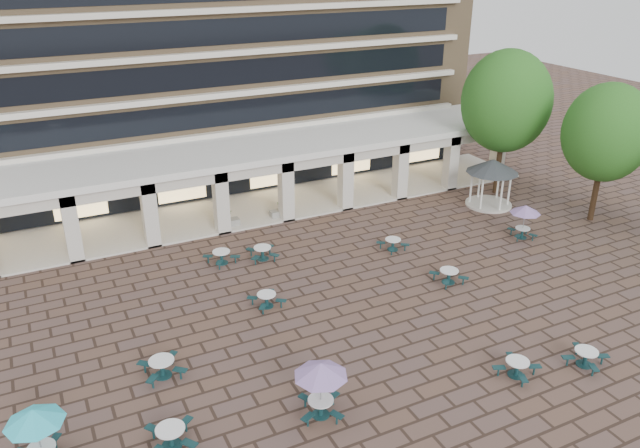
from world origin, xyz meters
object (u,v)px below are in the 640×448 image
Objects in this scene: picnic_table_0 at (171,435)px; planter_right at (281,211)px; gazebo at (492,171)px; planter_left at (227,220)px; picnic_table_2 at (517,367)px.

planter_right is at bearing 64.06° from picnic_table_0.
picnic_table_0 is at bearing -123.80° from planter_right.
gazebo reaches higher than planter_right.
planter_right is (3.63, -0.00, -0.04)m from planter_left.
planter_right reaches higher than picnic_table_0.
picnic_table_2 is at bearing -72.92° from planter_left.
picnic_table_0 is 1.27× the size of planter_left.
picnic_table_0 is 13.68m from picnic_table_2.
planter_left is (-16.89, 4.27, -1.93)m from gazebo.
picnic_table_2 is 19.22m from planter_right.
planter_right is (11.26, 16.82, -0.02)m from picnic_table_0.
picnic_table_0 is at bearing -152.90° from gazebo.
gazebo is 2.28× the size of planter_left.
gazebo is 14.07m from planter_right.
picnic_table_0 is 20.24m from planter_right.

